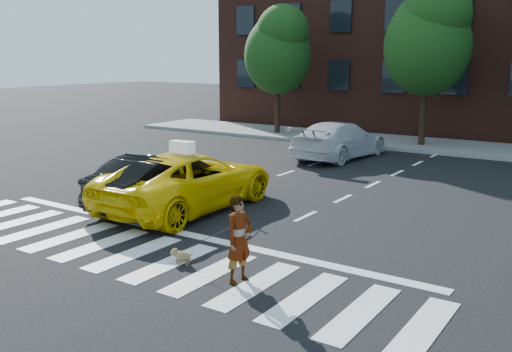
# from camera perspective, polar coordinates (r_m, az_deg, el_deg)

# --- Properties ---
(ground) EXTENTS (120.00, 120.00, 0.00)m
(ground) POSITION_cam_1_polar(r_m,az_deg,el_deg) (12.09, -12.11, -7.59)
(ground) COLOR black
(ground) RESTS_ON ground
(crosswalk) EXTENTS (13.00, 2.40, 0.01)m
(crosswalk) POSITION_cam_1_polar(r_m,az_deg,el_deg) (12.09, -12.11, -7.57)
(crosswalk) COLOR silver
(crosswalk) RESTS_ON ground
(stop_line) EXTENTS (12.00, 0.30, 0.01)m
(stop_line) POSITION_cam_1_polar(r_m,az_deg,el_deg) (13.19, -7.12, -5.74)
(stop_line) COLOR silver
(stop_line) RESTS_ON ground
(sidewalk_far) EXTENTS (30.00, 4.00, 0.15)m
(sidewalk_far) POSITION_cam_1_polar(r_m,az_deg,el_deg) (26.97, 15.50, 3.12)
(sidewalk_far) COLOR slate
(sidewalk_far) RESTS_ON ground
(building) EXTENTS (26.00, 10.00, 12.00)m
(building) POSITION_cam_1_polar(r_m,az_deg,el_deg) (33.96, 20.21, 14.58)
(building) COLOR #472219
(building) RESTS_ON ground
(tree_left) EXTENTS (3.39, 3.38, 6.50)m
(tree_left) POSITION_cam_1_polar(r_m,az_deg,el_deg) (29.17, 2.26, 12.77)
(tree_left) COLOR black
(tree_left) RESTS_ON ground
(tree_mid) EXTENTS (3.69, 3.69, 7.10)m
(tree_mid) POSITION_cam_1_polar(r_m,az_deg,el_deg) (26.06, 16.87, 13.30)
(tree_mid) COLOR black
(tree_mid) RESTS_ON ground
(taxi) EXTENTS (2.61, 5.49, 1.51)m
(taxi) POSITION_cam_1_polar(r_m,az_deg,el_deg) (15.19, -6.81, -0.45)
(taxi) COLOR yellow
(taxi) RESTS_ON ground
(black_sedan) EXTENTS (1.64, 4.52, 1.48)m
(black_sedan) POSITION_cam_1_polar(r_m,az_deg,el_deg) (15.42, -9.06, -0.39)
(black_sedan) COLOR black
(black_sedan) RESTS_ON ground
(white_suv) EXTENTS (2.42, 5.16, 1.46)m
(white_suv) POSITION_cam_1_polar(r_m,az_deg,el_deg) (22.88, 8.35, 3.59)
(white_suv) COLOR silver
(white_suv) RESTS_ON ground
(woman) EXTENTS (0.45, 0.62, 1.60)m
(woman) POSITION_cam_1_polar(r_m,az_deg,el_deg) (10.15, -1.69, -6.36)
(woman) COLOR #999999
(woman) RESTS_ON ground
(dog) EXTENTS (0.52, 0.26, 0.29)m
(dog) POSITION_cam_1_polar(r_m,az_deg,el_deg) (11.31, -7.51, -7.88)
(dog) COLOR olive
(dog) RESTS_ON ground
(taxi_sign) EXTENTS (0.65, 0.29, 0.32)m
(taxi_sign) POSITION_cam_1_polar(r_m,az_deg,el_deg) (14.87, -7.40, 2.87)
(taxi_sign) COLOR white
(taxi_sign) RESTS_ON taxi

